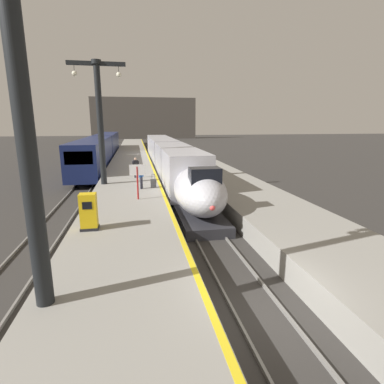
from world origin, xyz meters
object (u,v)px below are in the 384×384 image
(station_column_mid, at_px, (99,111))
(regional_train_adjacent, at_px, (102,148))
(highspeed_train_main, at_px, (169,158))
(passenger_near_edge, at_px, (141,175))
(station_column_near, at_px, (18,53))
(rolling_suitcase, at_px, (153,183))
(departure_info_board, at_px, (137,175))
(ticket_machine_yellow, at_px, (89,213))
(passenger_mid_platform, at_px, (136,166))

(station_column_mid, bearing_deg, regional_train_adjacent, 96.01)
(regional_train_adjacent, bearing_deg, highspeed_train_main, -57.48)
(regional_train_adjacent, relative_size, passenger_near_edge, 21.66)
(station_column_near, height_order, rolling_suitcase, station_column_near)
(rolling_suitcase, height_order, departure_info_board, departure_info_board)
(station_column_mid, distance_m, departure_info_board, 6.96)
(station_column_near, bearing_deg, passenger_near_edge, 78.69)
(rolling_suitcase, xyz_separation_m, ticket_machine_yellow, (-3.26, -8.22, 0.44))
(passenger_mid_platform, relative_size, departure_info_board, 0.80)
(passenger_mid_platform, bearing_deg, station_column_near, -97.42)
(highspeed_train_main, distance_m, rolling_suitcase, 10.48)
(passenger_near_edge, xyz_separation_m, rolling_suitcase, (0.85, 0.23, -0.69))
(passenger_mid_platform, relative_size, rolling_suitcase, 1.72)
(station_column_near, relative_size, departure_info_board, 4.66)
(passenger_mid_platform, bearing_deg, rolling_suitcase, -74.23)
(regional_train_adjacent, bearing_deg, station_column_mid, -83.99)
(highspeed_train_main, bearing_deg, passenger_near_edge, -106.73)
(regional_train_adjacent, bearing_deg, station_column_near, -86.49)
(highspeed_train_main, relative_size, station_column_mid, 4.27)
(ticket_machine_yellow, bearing_deg, departure_info_board, 66.82)
(highspeed_train_main, xyz_separation_m, passenger_near_edge, (-3.14, -10.45, 0.11))
(station_column_near, distance_m, departure_info_board, 11.72)
(ticket_machine_yellow, bearing_deg, passenger_mid_platform, 80.66)
(highspeed_train_main, xyz_separation_m, passenger_mid_platform, (-3.50, -5.93, 0.11))
(passenger_mid_platform, bearing_deg, station_column_mid, -136.98)
(regional_train_adjacent, xyz_separation_m, station_column_near, (2.25, -36.68, 4.93))
(station_column_near, bearing_deg, regional_train_adjacent, 93.51)
(station_column_mid, height_order, passenger_mid_platform, station_column_mid)
(ticket_machine_yellow, bearing_deg, passenger_near_edge, 73.20)
(passenger_mid_platform, xyz_separation_m, rolling_suitcase, (1.21, -4.28, -0.69))
(station_column_near, distance_m, passenger_mid_platform, 18.88)
(passenger_near_edge, bearing_deg, ticket_machine_yellow, -106.80)
(passenger_near_edge, height_order, rolling_suitcase, passenger_near_edge)
(regional_train_adjacent, relative_size, station_column_mid, 4.15)
(rolling_suitcase, height_order, ticket_machine_yellow, ticket_machine_yellow)
(regional_train_adjacent, xyz_separation_m, passenger_mid_platform, (4.60, -18.64, -0.09))
(departure_info_board, bearing_deg, regional_train_adjacent, 100.17)
(passenger_near_edge, bearing_deg, highspeed_train_main, 73.27)
(station_column_mid, xyz_separation_m, rolling_suitcase, (3.61, -2.04, -5.03))
(station_column_mid, bearing_deg, passenger_mid_platform, 43.02)
(passenger_near_edge, xyz_separation_m, passenger_mid_platform, (-0.36, 4.52, 0.00))
(highspeed_train_main, height_order, rolling_suitcase, highspeed_train_main)
(passenger_near_edge, relative_size, passenger_mid_platform, 1.00)
(regional_train_adjacent, height_order, station_column_near, station_column_near)
(regional_train_adjacent, xyz_separation_m, ticket_machine_yellow, (2.55, -31.13, -0.34))
(passenger_near_edge, relative_size, rolling_suitcase, 1.72)
(station_column_mid, relative_size, rolling_suitcase, 8.98)
(ticket_machine_yellow, height_order, departure_info_board, departure_info_board)
(regional_train_adjacent, height_order, passenger_mid_platform, regional_train_adjacent)
(regional_train_adjacent, distance_m, ticket_machine_yellow, 31.24)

